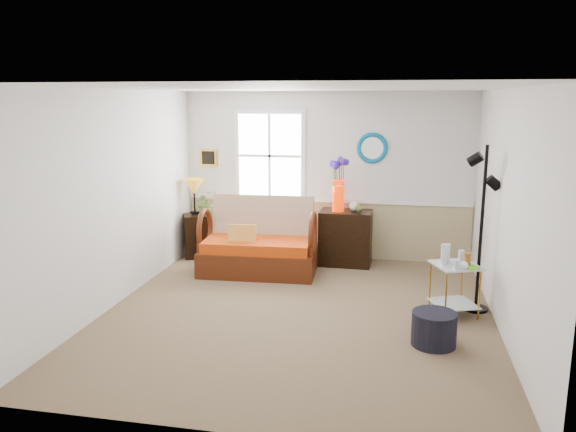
% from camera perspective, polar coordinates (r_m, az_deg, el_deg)
% --- Properties ---
extents(floor, '(4.50, 5.00, 0.01)m').
position_cam_1_polar(floor, '(6.74, 1.00, -9.82)').
color(floor, brown).
rests_on(floor, ground).
extents(ceiling, '(4.50, 5.00, 0.01)m').
position_cam_1_polar(ceiling, '(6.26, 1.09, 12.88)').
color(ceiling, white).
rests_on(ceiling, walls).
extents(walls, '(4.51, 5.01, 2.60)m').
position_cam_1_polar(walls, '(6.37, 1.05, 1.11)').
color(walls, silver).
rests_on(walls, floor).
extents(wainscot, '(4.46, 0.02, 0.90)m').
position_cam_1_polar(wainscot, '(8.95, 3.82, -1.33)').
color(wainscot, tan).
rests_on(wainscot, walls).
extents(chair_rail, '(4.46, 0.04, 0.06)m').
position_cam_1_polar(chair_rail, '(8.84, 3.86, 1.62)').
color(chair_rail, white).
rests_on(chair_rail, walls).
extents(window, '(1.14, 0.06, 1.44)m').
position_cam_1_polar(window, '(8.90, -1.87, 6.13)').
color(window, white).
rests_on(window, walls).
extents(picture, '(0.28, 0.03, 0.28)m').
position_cam_1_polar(picture, '(9.20, -8.09, 5.89)').
color(picture, '#B8922D').
rests_on(picture, walls).
extents(mirror, '(0.47, 0.07, 0.47)m').
position_cam_1_polar(mirror, '(8.68, 8.56, 6.85)').
color(mirror, '#008CC6').
rests_on(mirror, walls).
extents(loveseat, '(1.69, 1.01, 1.08)m').
position_cam_1_polar(loveseat, '(8.11, -3.02, -2.07)').
color(loveseat, '#4D1D0C').
rests_on(loveseat, floor).
extents(throw_pillow, '(0.40, 0.14, 0.39)m').
position_cam_1_polar(throw_pillow, '(8.00, -4.68, -2.24)').
color(throw_pillow, orange).
rests_on(throw_pillow, loveseat).
extents(lamp_stand, '(0.51, 0.51, 0.69)m').
position_cam_1_polar(lamp_stand, '(9.06, -9.22, -1.99)').
color(lamp_stand, black).
rests_on(lamp_stand, floor).
extents(table_lamp, '(0.42, 0.42, 0.57)m').
position_cam_1_polar(table_lamp, '(8.96, -9.49, 1.95)').
color(table_lamp, gold).
rests_on(table_lamp, lamp_stand).
extents(potted_plant, '(0.51, 0.51, 0.30)m').
position_cam_1_polar(potted_plant, '(8.96, -8.33, 1.10)').
color(potted_plant, '#4E7731').
rests_on(potted_plant, lamp_stand).
extents(cabinet, '(0.78, 0.51, 0.83)m').
position_cam_1_polar(cabinet, '(8.56, 5.87, -2.21)').
color(cabinet, black).
rests_on(cabinet, floor).
extents(flower_vase, '(0.30, 0.30, 0.79)m').
position_cam_1_polar(flower_vase, '(8.39, 5.15, 3.16)').
color(flower_vase, '#F02800').
rests_on(flower_vase, cabinet).
extents(side_table, '(0.63, 0.63, 0.61)m').
position_cam_1_polar(side_table, '(6.86, 16.54, -7.20)').
color(side_table, '#AD7A26').
rests_on(side_table, floor).
extents(tabletop_items, '(0.58, 0.58, 0.25)m').
position_cam_1_polar(tabletop_items, '(6.71, 16.93, -3.81)').
color(tabletop_items, silver).
rests_on(tabletop_items, side_table).
extents(floor_lamp, '(0.36, 0.36, 1.98)m').
position_cam_1_polar(floor_lamp, '(6.92, 19.04, -1.33)').
color(floor_lamp, black).
rests_on(floor_lamp, floor).
extents(ottoman, '(0.58, 0.58, 0.35)m').
position_cam_1_polar(ottoman, '(6.05, 14.62, -11.02)').
color(ottoman, black).
rests_on(ottoman, floor).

